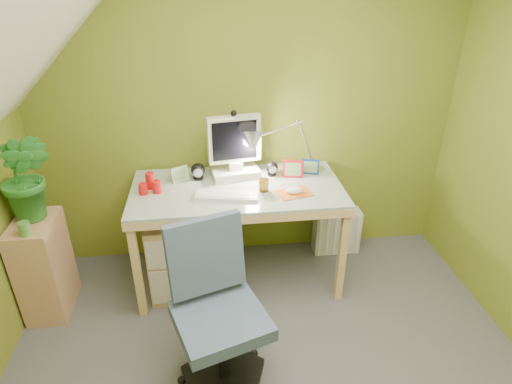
{
  "coord_description": "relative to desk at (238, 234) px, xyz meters",
  "views": [
    {
      "loc": [
        -0.29,
        -1.48,
        2.17
      ],
      "look_at": [
        0.0,
        1.0,
        0.85
      ],
      "focal_mm": 30.0,
      "sensor_mm": 36.0,
      "label": 1
    }
  ],
  "objects": [
    {
      "name": "speaker_left",
      "position": [
        -0.27,
        0.16,
        0.46
      ],
      "size": [
        0.11,
        0.11,
        0.12
      ],
      "primitive_type": null,
      "rotation": [
        0.0,
        0.0,
        0.04
      ],
      "color": "black",
      "rests_on": "desk"
    },
    {
      "name": "task_chair",
      "position": [
        -0.17,
        -0.94,
        0.09
      ],
      "size": [
        0.68,
        0.68,
        0.97
      ],
      "primitive_type": null,
      "rotation": [
        0.0,
        0.0,
        0.32
      ],
      "color": "#3F5168",
      "rests_on": "floor"
    },
    {
      "name": "mouse",
      "position": [
        0.38,
        -0.14,
        0.42
      ],
      "size": [
        0.13,
        0.09,
        0.04
      ],
      "primitive_type": "ellipsoid",
      "rotation": [
        0.0,
        0.0,
        0.13
      ],
      "color": "white",
      "rests_on": "mousepad"
    },
    {
      "name": "speaker_right",
      "position": [
        0.27,
        0.16,
        0.45
      ],
      "size": [
        0.11,
        0.11,
        0.11
      ],
      "primitive_type": null,
      "rotation": [
        0.0,
        0.0,
        0.25
      ],
      "color": "black",
      "rests_on": "desk"
    },
    {
      "name": "candle_cluster",
      "position": [
        -0.6,
        0.01,
        0.46
      ],
      "size": [
        0.17,
        0.16,
        0.12
      ],
      "primitive_type": null,
      "rotation": [
        0.0,
        0.0,
        0.14
      ],
      "color": "red",
      "rests_on": "desk"
    },
    {
      "name": "photo_frame_red",
      "position": [
        0.42,
        0.12,
        0.46
      ],
      "size": [
        0.15,
        0.05,
        0.13
      ],
      "primitive_type": "cube",
      "rotation": [
        0.0,
        0.0,
        -0.17
      ],
      "color": "red",
      "rests_on": "desk"
    },
    {
      "name": "green_cup",
      "position": [
        -1.32,
        -0.34,
        0.36
      ],
      "size": [
        0.07,
        0.07,
        0.09
      ],
      "primitive_type": "cylinder",
      "rotation": [
        0.0,
        0.0,
        -0.02
      ],
      "color": "#558E3B",
      "rests_on": "side_ledge"
    },
    {
      "name": "mousepad",
      "position": [
        0.38,
        -0.14,
        0.4
      ],
      "size": [
        0.26,
        0.21,
        0.01
      ],
      "primitive_type": "cube",
      "rotation": [
        0.0,
        0.0,
        0.25
      ],
      "color": "orange",
      "rests_on": "desk"
    },
    {
      "name": "potted_plant",
      "position": [
        -1.32,
        -0.14,
        0.61
      ],
      "size": [
        0.35,
        0.3,
        0.59
      ],
      "primitive_type": "imported",
      "rotation": [
        0.0,
        0.0,
        -0.11
      ],
      "color": "#287426",
      "rests_on": "side_ledge"
    },
    {
      "name": "photo_frame_green",
      "position": [
        -0.4,
        0.14,
        0.45
      ],
      "size": [
        0.12,
        0.08,
        0.11
      ],
      "primitive_type": "cube",
      "rotation": [
        0.0,
        0.0,
        0.51
      ],
      "color": "#A5CC8C",
      "rests_on": "desk"
    },
    {
      "name": "desk_lamp",
      "position": [
        0.45,
        0.18,
        0.7
      ],
      "size": [
        0.62,
        0.37,
        0.62
      ],
      "primitive_type": null,
      "rotation": [
        0.0,
        0.0,
        0.23
      ],
      "color": "silver",
      "rests_on": "desk"
    },
    {
      "name": "amber_tumbler",
      "position": [
        0.18,
        -0.08,
        0.44
      ],
      "size": [
        0.08,
        0.08,
        0.09
      ],
      "primitive_type": "cylinder",
      "rotation": [
        0.0,
        0.0,
        0.15
      ],
      "color": "#8D5E14",
      "rests_on": "desk"
    },
    {
      "name": "keyboard",
      "position": [
        -0.08,
        -0.14,
        0.41
      ],
      "size": [
        0.44,
        0.2,
        0.02
      ],
      "primitive_type": "cube",
      "rotation": [
        0.0,
        0.0,
        -0.17
      ],
      "color": "silver",
      "rests_on": "desk"
    },
    {
      "name": "monitor",
      "position": [
        0.0,
        0.18,
        0.66
      ],
      "size": [
        0.42,
        0.29,
        0.53
      ],
      "primitive_type": null,
      "rotation": [
        0.0,
        0.0,
        0.16
      ],
      "color": "beige",
      "rests_on": "desk"
    },
    {
      "name": "wall_back",
      "position": [
        0.11,
        0.4,
        0.8
      ],
      "size": [
        3.2,
        0.01,
        2.4
      ],
      "primitive_type": "cube",
      "color": "olive",
      "rests_on": "floor"
    },
    {
      "name": "photo_frame_blue",
      "position": [
        0.56,
        0.16,
        0.45
      ],
      "size": [
        0.13,
        0.06,
        0.11
      ],
      "primitive_type": "cube",
      "rotation": [
        0.0,
        0.0,
        -0.3
      ],
      "color": "navy",
      "rests_on": "desk"
    },
    {
      "name": "radiator",
      "position": [
        0.85,
        0.26,
        -0.21
      ],
      "size": [
        0.38,
        0.15,
        0.38
      ],
      "primitive_type": "cube",
      "rotation": [
        0.0,
        0.0,
        -0.0
      ],
      "color": "silver",
      "rests_on": "floor"
    },
    {
      "name": "desk",
      "position": [
        0.0,
        0.0,
        0.0
      ],
      "size": [
        1.49,
        0.75,
        0.79
      ],
      "primitive_type": null,
      "rotation": [
        0.0,
        0.0,
        0.01
      ],
      "color": "tan",
      "rests_on": "floor"
    },
    {
      "name": "side_ledge",
      "position": [
        -1.34,
        -0.19,
        -0.04
      ],
      "size": [
        0.27,
        0.41,
        0.71
      ],
      "primitive_type": "cube",
      "color": "tan",
      "rests_on": "floor"
    }
  ]
}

